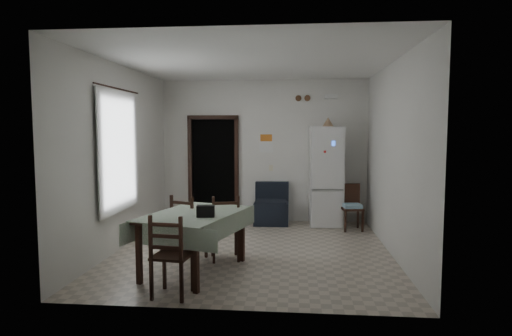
{
  "coord_description": "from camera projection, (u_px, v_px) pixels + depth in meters",
  "views": [
    {
      "loc": [
        0.65,
        -6.52,
        1.87
      ],
      "look_at": [
        0.0,
        0.5,
        1.25
      ],
      "focal_mm": 30.0,
      "sensor_mm": 36.0,
      "label": 1
    }
  ],
  "objects": [
    {
      "name": "ground",
      "position": [
        253.0,
        250.0,
        6.69
      ],
      "size": [
        4.5,
        4.5,
        0.0
      ],
      "primitive_type": "plane",
      "color": "#B4A693",
      "rests_on": "ground"
    },
    {
      "name": "ceiling",
      "position": [
        253.0,
        62.0,
        6.43
      ],
      "size": [
        4.2,
        4.5,
        0.02
      ],
      "primitive_type": null,
      "color": "white",
      "rests_on": "ground"
    },
    {
      "name": "wall_back",
      "position": [
        264.0,
        151.0,
        8.79
      ],
      "size": [
        4.2,
        0.02,
        2.9
      ],
      "primitive_type": null,
      "color": "silver",
      "rests_on": "ground"
    },
    {
      "name": "wall_front",
      "position": [
        231.0,
        172.0,
        4.33
      ],
      "size": [
        4.2,
        0.02,
        2.9
      ],
      "primitive_type": null,
      "color": "silver",
      "rests_on": "ground"
    },
    {
      "name": "wall_left",
      "position": [
        121.0,
        157.0,
        6.75
      ],
      "size": [
        0.02,
        4.5,
        2.9
      ],
      "primitive_type": null,
      "color": "silver",
      "rests_on": "ground"
    },
    {
      "name": "wall_right",
      "position": [
        393.0,
        159.0,
        6.37
      ],
      "size": [
        0.02,
        4.5,
        2.9
      ],
      "primitive_type": null,
      "color": "silver",
      "rests_on": "ground"
    },
    {
      "name": "doorway",
      "position": [
        216.0,
        168.0,
        9.12
      ],
      "size": [
        1.06,
        0.52,
        2.22
      ],
      "color": "black",
      "rests_on": "ground"
    },
    {
      "name": "window_recess",
      "position": [
        112.0,
        151.0,
        6.55
      ],
      "size": [
        0.1,
        1.2,
        1.6
      ],
      "primitive_type": "cube",
      "color": "silver",
      "rests_on": "ground"
    },
    {
      "name": "curtain",
      "position": [
        119.0,
        151.0,
        6.54
      ],
      "size": [
        0.02,
        1.45,
        1.85
      ],
      "primitive_type": "cube",
      "color": "silver",
      "rests_on": "ground"
    },
    {
      "name": "curtain_rod",
      "position": [
        118.0,
        89.0,
        6.46
      ],
      "size": [
        0.02,
        1.6,
        0.02
      ],
      "primitive_type": "cylinder",
      "rotation": [
        1.57,
        0.0,
        0.0
      ],
      "color": "black",
      "rests_on": "ground"
    },
    {
      "name": "calendar",
      "position": [
        266.0,
        143.0,
        8.76
      ],
      "size": [
        0.28,
        0.02,
        0.4
      ],
      "primitive_type": "cube",
      "color": "white",
      "rests_on": "ground"
    },
    {
      "name": "calendar_image",
      "position": [
        266.0,
        138.0,
        8.75
      ],
      "size": [
        0.24,
        0.01,
        0.14
      ],
      "primitive_type": "cube",
      "color": "orange",
      "rests_on": "ground"
    },
    {
      "name": "light_switch",
      "position": [
        271.0,
        168.0,
        8.8
      ],
      "size": [
        0.08,
        0.02,
        0.12
      ],
      "primitive_type": "cube",
      "color": "beige",
      "rests_on": "ground"
    },
    {
      "name": "vent_left",
      "position": [
        298.0,
        98.0,
        8.62
      ],
      "size": [
        0.12,
        0.03,
        0.12
      ],
      "primitive_type": "cylinder",
      "rotation": [
        1.57,
        0.0,
        0.0
      ],
      "color": "#533521",
      "rests_on": "ground"
    },
    {
      "name": "vent_right",
      "position": [
        307.0,
        98.0,
        8.6
      ],
      "size": [
        0.12,
        0.03,
        0.12
      ],
      "primitive_type": "cylinder",
      "rotation": [
        1.57,
        0.0,
        0.0
      ],
      "color": "#533521",
      "rests_on": "ground"
    },
    {
      "name": "emergency_light",
      "position": [
        331.0,
        96.0,
        8.53
      ],
      "size": [
        0.25,
        0.07,
        0.09
      ],
      "primitive_type": "cube",
      "color": "white",
      "rests_on": "ground"
    },
    {
      "name": "fridge",
      "position": [
        326.0,
        176.0,
        8.4
      ],
      "size": [
        0.66,
        0.66,
        1.95
      ],
      "primitive_type": null,
      "rotation": [
        0.0,
        0.0,
        0.05
      ],
      "color": "white",
      "rests_on": "ground"
    },
    {
      "name": "tan_cone",
      "position": [
        328.0,
        122.0,
        8.35
      ],
      "size": [
        0.22,
        0.22,
        0.18
      ],
      "primitive_type": "cone",
      "rotation": [
        0.0,
        0.0,
        -0.01
      ],
      "color": "tan",
      "rests_on": "fridge"
    },
    {
      "name": "navy_seat",
      "position": [
        271.0,
        204.0,
        8.55
      ],
      "size": [
        0.69,
        0.67,
        0.82
      ],
      "primitive_type": null,
      "rotation": [
        0.0,
        0.0,
        0.01
      ],
      "color": "black",
      "rests_on": "ground"
    },
    {
      "name": "corner_chair",
      "position": [
        352.0,
        207.0,
        8.01
      ],
      "size": [
        0.42,
        0.42,
        0.86
      ],
      "primitive_type": null,
      "rotation": [
        0.0,
        0.0,
        0.12
      ],
      "color": "black",
      "rests_on": "ground"
    },
    {
      "name": "dining_table",
      "position": [
        195.0,
        242.0,
        5.64
      ],
      "size": [
        1.39,
        1.74,
        0.79
      ],
      "primitive_type": null,
      "rotation": [
        0.0,
        0.0,
        -0.29
      ],
      "color": "#94A68E",
      "rests_on": "ground"
    },
    {
      "name": "black_bag",
      "position": [
        206.0,
        211.0,
        5.36
      ],
      "size": [
        0.24,
        0.16,
        0.14
      ],
      "primitive_type": "cube",
      "rotation": [
        0.0,
        0.0,
        0.14
      ],
      "color": "black",
      "rests_on": "dining_table"
    },
    {
      "name": "dining_chair_far_left",
      "position": [
        189.0,
        227.0,
        6.19
      ],
      "size": [
        0.53,
        0.53,
        0.95
      ],
      "primitive_type": null,
      "rotation": [
        0.0,
        0.0,
        2.78
      ],
      "color": "black",
      "rests_on": "ground"
    },
    {
      "name": "dining_chair_far_right",
      "position": [
        225.0,
        227.0,
        6.19
      ],
      "size": [
        0.49,
        0.49,
        0.95
      ],
      "primitive_type": null,
      "rotation": [
        0.0,
        0.0,
        3.39
      ],
      "color": "black",
      "rests_on": "ground"
    },
    {
      "name": "dining_chair_near_head",
      "position": [
        172.0,
        255.0,
        4.81
      ],
      "size": [
        0.45,
        0.45,
        0.95
      ],
      "primitive_type": null,
      "rotation": [
        0.0,
        0.0,
        3.03
      ],
      "color": "black",
      "rests_on": "ground"
    }
  ]
}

